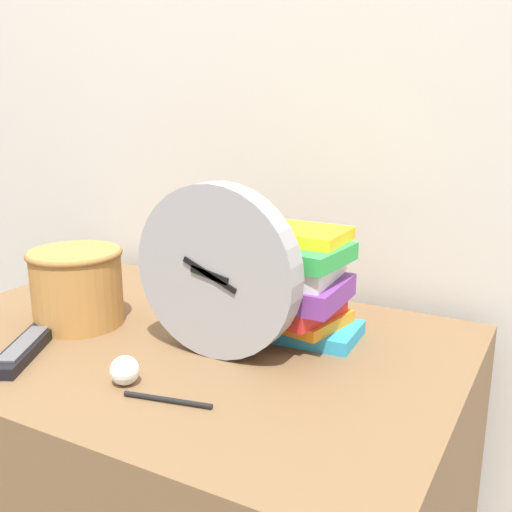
{
  "coord_description": "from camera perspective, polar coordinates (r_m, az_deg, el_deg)",
  "views": [
    {
      "loc": [
        0.62,
        -0.48,
        1.19
      ],
      "look_at": [
        0.14,
        0.39,
        0.92
      ],
      "focal_mm": 42.0,
      "sensor_mm": 36.0,
      "label": 1
    }
  ],
  "objects": [
    {
      "name": "tv_remote",
      "position": [
        1.11,
        -21.2,
        -8.24
      ],
      "size": [
        0.13,
        0.2,
        0.02
      ],
      "color": "black",
      "rests_on": "desk"
    },
    {
      "name": "desk_clock",
      "position": [
        0.99,
        -3.78,
        -1.49
      ],
      "size": [
        0.3,
        0.05,
        0.3
      ],
      "color": "#99999E",
      "rests_on": "desk"
    },
    {
      "name": "wall_back",
      "position": [
        1.39,
        2.42,
        15.46
      ],
      "size": [
        6.0,
        0.04,
        2.4
      ],
      "color": "beige",
      "rests_on": "ground_plane"
    },
    {
      "name": "basket",
      "position": [
        1.2,
        -16.69,
        -2.62
      ],
      "size": [
        0.18,
        0.18,
        0.15
      ],
      "color": "#B27A3D",
      "rests_on": "desk"
    },
    {
      "name": "crumpled_paper_ball",
      "position": [
        0.95,
        -12.4,
        -10.59
      ],
      "size": [
        0.05,
        0.05,
        0.05
      ],
      "color": "white",
      "rests_on": "desk"
    },
    {
      "name": "book_stack",
      "position": [
        1.08,
        3.26,
        -2.67
      ],
      "size": [
        0.25,
        0.19,
        0.2
      ],
      "color": "#2D9ED1",
      "rests_on": "desk"
    },
    {
      "name": "pen",
      "position": [
        0.9,
        -8.42,
        -13.41
      ],
      "size": [
        0.14,
        0.04,
        0.01
      ],
      "color": "black",
      "rests_on": "desk"
    }
  ]
}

